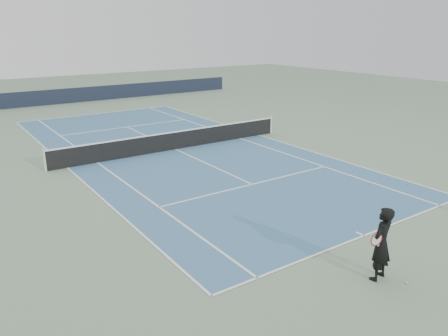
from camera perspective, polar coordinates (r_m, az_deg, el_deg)
ground at (r=22.64m, az=-6.34°, el=2.42°), size 80.00×80.00×0.00m
court_surface at (r=22.64m, az=-6.34°, el=2.43°), size 10.97×23.77×0.01m
tennis_net at (r=22.51m, az=-6.39°, el=3.66°), size 12.90×0.10×1.07m
windscreen_far at (r=38.93m, az=-19.15°, el=8.95°), size 30.00×0.25×1.20m
tennis_player at (r=11.48m, az=19.82°, el=-9.30°), size 0.86×0.65×1.91m
tennis_ball at (r=11.94m, az=22.75°, el=-13.63°), size 0.06×0.06×0.06m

